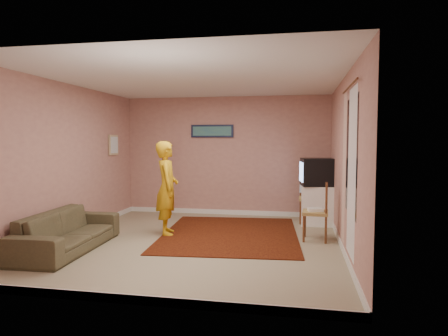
% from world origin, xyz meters
% --- Properties ---
extents(ground, '(5.00, 5.00, 0.00)m').
position_xyz_m(ground, '(0.00, 0.00, 0.00)').
color(ground, gray).
rests_on(ground, ground).
extents(wall_back, '(4.50, 0.02, 2.60)m').
position_xyz_m(wall_back, '(0.00, 2.50, 1.30)').
color(wall_back, tan).
rests_on(wall_back, ground).
extents(wall_front, '(4.50, 0.02, 2.60)m').
position_xyz_m(wall_front, '(0.00, -2.50, 1.30)').
color(wall_front, tan).
rests_on(wall_front, ground).
extents(wall_left, '(0.02, 5.00, 2.60)m').
position_xyz_m(wall_left, '(-2.25, 0.00, 1.30)').
color(wall_left, tan).
rests_on(wall_left, ground).
extents(wall_right, '(0.02, 5.00, 2.60)m').
position_xyz_m(wall_right, '(2.25, 0.00, 1.30)').
color(wall_right, tan).
rests_on(wall_right, ground).
extents(ceiling, '(4.50, 5.00, 0.02)m').
position_xyz_m(ceiling, '(0.00, 0.00, 2.60)').
color(ceiling, white).
rests_on(ceiling, wall_back).
extents(baseboard_back, '(4.50, 0.02, 0.10)m').
position_xyz_m(baseboard_back, '(0.00, 2.49, 0.05)').
color(baseboard_back, white).
rests_on(baseboard_back, ground).
extents(baseboard_front, '(4.50, 0.02, 0.10)m').
position_xyz_m(baseboard_front, '(0.00, -2.49, 0.05)').
color(baseboard_front, white).
rests_on(baseboard_front, ground).
extents(baseboard_left, '(0.02, 5.00, 0.10)m').
position_xyz_m(baseboard_left, '(-2.24, 0.00, 0.05)').
color(baseboard_left, white).
rests_on(baseboard_left, ground).
extents(baseboard_right, '(0.02, 5.00, 0.10)m').
position_xyz_m(baseboard_right, '(2.24, 0.00, 0.05)').
color(baseboard_right, white).
rests_on(baseboard_right, ground).
extents(window, '(0.01, 1.10, 1.50)m').
position_xyz_m(window, '(2.24, -0.90, 1.45)').
color(window, black).
rests_on(window, wall_right).
extents(curtain_sheer, '(0.01, 0.75, 2.10)m').
position_xyz_m(curtain_sheer, '(2.23, -1.05, 1.25)').
color(curtain_sheer, white).
rests_on(curtain_sheer, wall_right).
extents(curtain_floral, '(0.01, 0.35, 2.10)m').
position_xyz_m(curtain_floral, '(2.21, -0.35, 1.25)').
color(curtain_floral, '#F2EBCE').
rests_on(curtain_floral, wall_right).
extents(curtain_rod, '(0.02, 1.40, 0.02)m').
position_xyz_m(curtain_rod, '(2.20, -0.90, 2.32)').
color(curtain_rod, brown).
rests_on(curtain_rod, wall_right).
extents(picture_back, '(0.95, 0.04, 0.28)m').
position_xyz_m(picture_back, '(-0.30, 2.47, 1.85)').
color(picture_back, '#141B38').
rests_on(picture_back, wall_back).
extents(picture_left, '(0.04, 0.38, 0.42)m').
position_xyz_m(picture_left, '(-2.22, 1.60, 1.55)').
color(picture_left, '#C4B187').
rests_on(picture_left, wall_left).
extents(area_rug, '(2.53, 3.06, 0.02)m').
position_xyz_m(area_rug, '(0.42, 0.64, 0.01)').
color(area_rug, black).
rests_on(area_rug, ground).
extents(tv_cabinet, '(0.60, 0.55, 0.77)m').
position_xyz_m(tv_cabinet, '(1.95, 1.78, 0.38)').
color(tv_cabinet, white).
rests_on(tv_cabinet, ground).
extents(crt_tv, '(0.68, 0.63, 0.53)m').
position_xyz_m(crt_tv, '(1.94, 1.78, 1.03)').
color(crt_tv, black).
rests_on(crt_tv, tv_cabinet).
extents(chair_a, '(0.46, 0.44, 0.55)m').
position_xyz_m(chair_a, '(1.83, 1.90, 0.61)').
color(chair_a, tan).
rests_on(chair_a, ground).
extents(dvd_player, '(0.38, 0.29, 0.06)m').
position_xyz_m(dvd_player, '(1.83, 1.90, 0.54)').
color(dvd_player, '#A1A1A5').
rests_on(dvd_player, chair_a).
extents(blue_throw, '(0.44, 0.06, 0.46)m').
position_xyz_m(blue_throw, '(1.83, 2.09, 0.81)').
color(blue_throw, '#9BCDFF').
rests_on(blue_throw, chair_a).
extents(chair_b, '(0.44, 0.45, 0.52)m').
position_xyz_m(chair_b, '(1.87, 0.49, 0.58)').
color(chair_b, tan).
rests_on(chair_b, ground).
extents(game_console, '(0.27, 0.21, 0.05)m').
position_xyz_m(game_console, '(1.87, 0.49, 0.51)').
color(game_console, white).
rests_on(game_console, chair_b).
extents(sofa, '(0.87, 2.03, 0.58)m').
position_xyz_m(sofa, '(-1.80, -0.81, 0.29)').
color(sofa, '#4D482E').
rests_on(sofa, ground).
extents(person, '(0.56, 0.69, 1.63)m').
position_xyz_m(person, '(-0.67, 0.45, 0.82)').
color(person, gold).
rests_on(person, ground).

